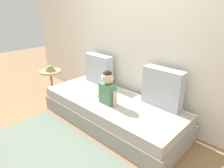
# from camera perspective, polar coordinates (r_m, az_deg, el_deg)

# --- Properties ---
(ground_plane) EXTENTS (12.00, 12.00, 0.00)m
(ground_plane) POSITION_cam_1_polar(r_m,az_deg,el_deg) (3.10, -0.22, -10.89)
(ground_plane) COLOR #93704C
(back_wall) EXTENTS (5.43, 0.10, 2.48)m
(back_wall) POSITION_cam_1_polar(r_m,az_deg,el_deg) (3.07, 7.27, 13.57)
(back_wall) COLOR silver
(back_wall) RESTS_ON ground
(couch) EXTENTS (2.23, 0.87, 0.39)m
(couch) POSITION_cam_1_polar(r_m,az_deg,el_deg) (3.00, -0.23, -7.84)
(couch) COLOR #9C978F
(couch) RESTS_ON ground
(throw_pillow_left) EXTENTS (0.52, 0.16, 0.50)m
(throw_pillow_left) POSITION_cam_1_polar(r_m,az_deg,el_deg) (3.44, -3.77, 4.21)
(throw_pillow_left) COLOR #B2BCC6
(throw_pillow_left) RESTS_ON couch
(throw_pillow_right) EXTENTS (0.55, 0.16, 0.52)m
(throw_pillow_right) POSITION_cam_1_polar(r_m,az_deg,el_deg) (2.72, 14.13, -1.09)
(throw_pillow_right) COLOR #B2BCC6
(throw_pillow_right) RESTS_ON couch
(toddler) EXTENTS (0.33, 0.17, 0.48)m
(toddler) POSITION_cam_1_polar(r_m,az_deg,el_deg) (2.72, -1.27, -0.83)
(toddler) COLOR #568E66
(toddler) RESTS_ON couch
(banana) EXTENTS (0.17, 0.11, 0.04)m
(banana) POSITION_cam_1_polar(r_m,az_deg,el_deg) (2.98, -3.09, -3.40)
(banana) COLOR yellow
(banana) RESTS_ON couch
(side_table) EXTENTS (0.41, 0.41, 0.50)m
(side_table) POSITION_cam_1_polar(r_m,az_deg,el_deg) (4.00, -16.94, 2.11)
(side_table) COLOR tan
(side_table) RESTS_ON ground
(fruit_bowl) EXTENTS (0.16, 0.16, 0.10)m
(fruit_bowl) POSITION_cam_1_polar(r_m,az_deg,el_deg) (3.95, -17.19, 4.22)
(fruit_bowl) COLOR tan
(fruit_bowl) RESTS_ON side_table
(floor_rug) EXTENTS (2.00, 1.00, 0.01)m
(floor_rug) POSITION_cam_1_polar(r_m,az_deg,el_deg) (2.62, -16.16, -18.97)
(floor_rug) COLOR slate
(floor_rug) RESTS_ON ground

